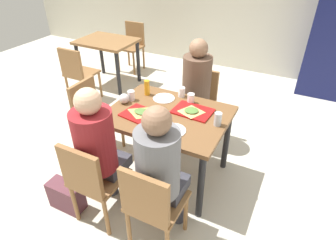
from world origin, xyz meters
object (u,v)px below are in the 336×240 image
at_px(paper_plate_near_edge, 173,130).
at_px(plastic_cup_c, 131,95).
at_px(person_far_side, 195,86).
at_px(paper_plate_center, 164,98).
at_px(person_in_red, 99,145).
at_px(plastic_cup_d, 191,98).
at_px(pizza_slice_b, 191,111).
at_px(foil_bundle, 124,99).
at_px(tray_red_far, 193,111).
at_px(background_table, 107,48).
at_px(plastic_cup_b, 151,129).
at_px(tray_red_near, 142,115).
at_px(main_table, 168,122).
at_px(background_chair_near, 77,71).
at_px(condiment_bottle, 147,88).
at_px(handbag, 66,196).
at_px(soda_can, 218,119).
at_px(chair_far_side, 199,100).
at_px(pizza_slice_a, 142,112).
at_px(chair_near_right, 152,203).
at_px(chair_near_left, 92,179).
at_px(plastic_cup_a, 182,92).
at_px(background_chair_far, 133,43).
at_px(chair_left_end, 92,113).
at_px(person_in_brown_jacket, 160,167).

distance_m(paper_plate_near_edge, plastic_cup_c, 0.68).
bearing_deg(person_far_side, paper_plate_center, -111.00).
bearing_deg(person_in_red, plastic_cup_d, 67.61).
height_order(pizza_slice_b, foil_bundle, foil_bundle).
height_order(tray_red_far, background_table, tray_red_far).
relative_size(pizza_slice_b, plastic_cup_b, 2.41).
relative_size(tray_red_near, tray_red_far, 1.00).
height_order(plastic_cup_b, foil_bundle, same).
relative_size(main_table, background_chair_near, 1.31).
distance_m(condiment_bottle, handbag, 1.29).
relative_size(person_far_side, plastic_cup_d, 12.61).
distance_m(plastic_cup_c, handbag, 1.12).
bearing_deg(soda_can, foil_bundle, -177.42).
height_order(person_far_side, paper_plate_near_edge, person_far_side).
height_order(chair_far_side, plastic_cup_d, plastic_cup_d).
bearing_deg(paper_plate_center, foil_bundle, -140.16).
height_order(chair_far_side, person_in_red, person_in_red).
height_order(pizza_slice_a, plastic_cup_b, plastic_cup_b).
relative_size(chair_near_right, plastic_cup_c, 8.51).
bearing_deg(foil_bundle, tray_red_far, 12.57).
height_order(main_table, person_far_side, person_far_side).
bearing_deg(pizza_slice_a, chair_near_right, -54.98).
relative_size(chair_near_left, plastic_cup_a, 8.51).
bearing_deg(plastic_cup_a, background_chair_far, 134.19).
relative_size(handbag, background_table, 0.36).
bearing_deg(paper_plate_near_edge, pizza_slice_a, 163.44).
xyz_separation_m(chair_near_right, tray_red_far, (-0.08, 0.94, 0.26)).
bearing_deg(paper_plate_near_edge, plastic_cup_a, 108.10).
height_order(chair_near_right, chair_far_side, same).
bearing_deg(chair_left_end, background_chair_far, 112.60).
relative_size(plastic_cup_a, soda_can, 0.82).
distance_m(paper_plate_center, paper_plate_near_edge, 0.58).
xyz_separation_m(plastic_cup_b, background_chair_near, (-1.92, 1.17, -0.30)).
relative_size(chair_far_side, background_chair_near, 1.00).
bearing_deg(pizza_slice_b, tray_red_far, 85.58).
height_order(foil_bundle, background_chair_near, foil_bundle).
bearing_deg(pizza_slice_b, condiment_bottle, 166.39).
xyz_separation_m(chair_near_right, background_chair_far, (-2.17, 3.09, 0.00)).
relative_size(person_far_side, paper_plate_near_edge, 5.73).
distance_m(tray_red_far, paper_plate_near_edge, 0.36).
height_order(chair_left_end, paper_plate_center, chair_left_end).
distance_m(pizza_slice_a, plastic_cup_b, 0.33).
height_order(plastic_cup_b, plastic_cup_c, same).
relative_size(plastic_cup_b, background_chair_near, 0.12).
height_order(tray_red_far, plastic_cup_c, plastic_cup_c).
bearing_deg(paper_plate_near_edge, background_table, 139.16).
distance_m(tray_red_far, background_chair_far, 3.00).
xyz_separation_m(person_in_red, person_in_brown_jacket, (0.56, 0.00, 0.00)).
distance_m(plastic_cup_a, plastic_cup_d, 0.16).
height_order(paper_plate_center, plastic_cup_c, plastic_cup_c).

